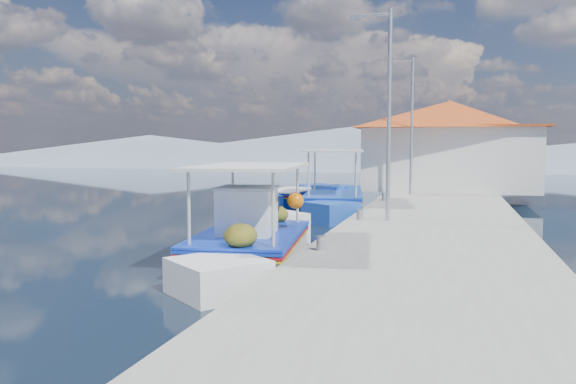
# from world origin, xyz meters

# --- Properties ---
(ground) EXTENTS (160.00, 160.00, 0.00)m
(ground) POSITION_xyz_m (0.00, 0.00, 0.00)
(ground) COLOR black
(ground) RESTS_ON ground
(quay) EXTENTS (5.00, 44.00, 0.50)m
(quay) POSITION_xyz_m (5.90, 6.00, 0.25)
(quay) COLOR #9A9890
(quay) RESTS_ON ground
(bollards) EXTENTS (0.20, 17.20, 0.30)m
(bollards) POSITION_xyz_m (3.80, 5.25, 0.65)
(bollards) COLOR #A5A8AD
(bollards) RESTS_ON quay
(main_caique) EXTENTS (2.84, 7.45, 2.48)m
(main_caique) POSITION_xyz_m (2.04, -2.35, 0.48)
(main_caique) COLOR white
(main_caique) RESTS_ON ground
(caique_green_canopy) EXTENTS (3.02, 7.31, 2.77)m
(caique_green_canopy) POSITION_xyz_m (1.92, 7.35, 0.41)
(caique_green_canopy) COLOR #1C4AAC
(caique_green_canopy) RESTS_ON ground
(caique_blue_hull) EXTENTS (2.64, 5.85, 1.07)m
(caique_blue_hull) POSITION_xyz_m (-0.57, 9.72, 0.29)
(caique_blue_hull) COLOR #1C4AAC
(caique_blue_hull) RESTS_ON ground
(harbor_building) EXTENTS (10.49, 10.49, 4.40)m
(harbor_building) POSITION_xyz_m (6.20, 15.00, 2.78)
(harbor_building) COLOR white
(harbor_building) RESTS_ON quay
(lamp_post_near) EXTENTS (1.21, 0.14, 6.00)m
(lamp_post_near) POSITION_xyz_m (4.51, 2.00, 3.85)
(lamp_post_near) COLOR #A5A8AD
(lamp_post_near) RESTS_ON quay
(lamp_post_far) EXTENTS (1.21, 0.14, 6.00)m
(lamp_post_far) POSITION_xyz_m (4.51, 11.00, 3.85)
(lamp_post_far) COLOR #A5A8AD
(lamp_post_far) RESTS_ON quay
(mountain_ridge) EXTENTS (171.40, 96.00, 5.50)m
(mountain_ridge) POSITION_xyz_m (6.54, 56.00, 2.04)
(mountain_ridge) COLOR gray
(mountain_ridge) RESTS_ON ground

